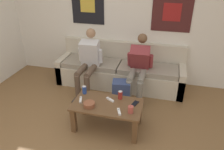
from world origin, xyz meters
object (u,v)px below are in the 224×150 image
object	(u,v)px
couch	(120,71)
drink_can_blue	(84,90)
pillar_candle	(131,109)
game_controller_near_left	(119,112)
game_controller_near_right	(110,100)
cell_phone	(135,103)
game_controller_far_center	(81,100)
person_seated_adult	(88,60)
person_seated_teen	(139,66)
coffee_table	(107,108)
ceramic_bowl	(89,104)
drink_can_red	(120,95)
backpack	(121,94)

from	to	relation	value
couch	drink_can_blue	world-z (taller)	couch
pillar_candle	couch	bearing A→B (deg)	107.91
game_controller_near_left	game_controller_near_right	bearing A→B (deg)	127.45
game_controller_near_left	cell_phone	world-z (taller)	game_controller_near_left
game_controller_far_center	person_seated_adult	bearing A→B (deg)	103.09
couch	cell_phone	bearing A→B (deg)	-68.12
pillar_candle	cell_phone	world-z (taller)	pillar_candle
person_seated_teen	cell_phone	size ratio (longest dim) A/B	7.30
coffee_table	person_seated_teen	bearing A→B (deg)	73.93
coffee_table	person_seated_adult	world-z (taller)	person_seated_adult
person_seated_teen	ceramic_bowl	distance (m)	1.26
person_seated_teen	drink_can_red	distance (m)	0.86
cell_phone	game_controller_near_right	bearing A→B (deg)	-178.82
couch	pillar_candle	xyz separation A→B (m)	(0.47, -1.46, 0.18)
coffee_table	backpack	xyz separation A→B (m)	(0.07, 0.61, -0.11)
drink_can_blue	cell_phone	xyz separation A→B (m)	(0.80, -0.08, -0.06)
couch	backpack	bearing A→B (deg)	-75.89
pillar_candle	cell_phone	bearing A→B (deg)	83.66
game_controller_near_right	drink_can_red	bearing A→B (deg)	32.85
drink_can_blue	person_seated_adult	bearing A→B (deg)	105.24
drink_can_blue	cell_phone	world-z (taller)	drink_can_blue
ceramic_bowl	game_controller_far_center	xyz separation A→B (m)	(-0.17, 0.11, -0.03)
person_seated_teen	drink_can_blue	world-z (taller)	person_seated_teen
person_seated_adult	game_controller_near_left	bearing A→B (deg)	-52.98
coffee_table	person_seated_teen	size ratio (longest dim) A/B	0.92
cell_phone	couch	bearing A→B (deg)	111.88
person_seated_teen	game_controller_near_right	size ratio (longest dim) A/B	7.86
pillar_candle	game_controller_near_right	world-z (taller)	pillar_candle
ceramic_bowl	pillar_candle	xyz separation A→B (m)	(0.59, 0.00, 0.01)
ceramic_bowl	cell_phone	distance (m)	0.66
couch	coffee_table	world-z (taller)	couch
ceramic_bowl	game_controller_far_center	size ratio (longest dim) A/B	1.15
backpack	game_controller_far_center	world-z (taller)	backpack
game_controller_near_left	game_controller_near_right	world-z (taller)	same
person_seated_teen	pillar_candle	world-z (taller)	person_seated_teen
couch	drink_can_blue	size ratio (longest dim) A/B	19.98
game_controller_far_center	cell_phone	distance (m)	0.80
person_seated_adult	drink_can_red	xyz separation A→B (m)	(0.78, -0.78, -0.15)
coffee_table	backpack	distance (m)	0.62
backpack	game_controller_near_right	bearing A→B (deg)	-96.26
drink_can_red	ceramic_bowl	bearing A→B (deg)	-141.14
ceramic_bowl	drink_can_red	size ratio (longest dim) A/B	1.36
couch	person_seated_teen	xyz separation A→B (m)	(0.41, -0.33, 0.32)
game_controller_near_left	backpack	bearing A→B (deg)	100.12
backpack	ceramic_bowl	world-z (taller)	ceramic_bowl
game_controller_near_left	game_controller_near_right	xyz separation A→B (m)	(-0.19, 0.25, 0.00)
ceramic_bowl	couch	bearing A→B (deg)	85.38
pillar_candle	person_seated_adult	bearing A→B (deg)	132.60
backpack	game_controller_far_center	size ratio (longest dim) A/B	3.14
pillar_candle	drink_can_red	distance (m)	0.37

